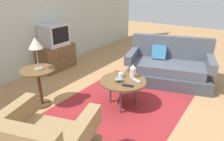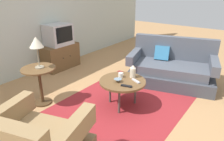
# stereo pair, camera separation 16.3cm
# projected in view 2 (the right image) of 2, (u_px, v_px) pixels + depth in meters

# --- Properties ---
(ground_plane) EXTENTS (16.00, 16.00, 0.00)m
(ground_plane) POSITION_uv_depth(u_px,v_px,m) (125.00, 111.00, 3.36)
(ground_plane) COLOR #AD7F51
(back_wall) EXTENTS (9.00, 0.12, 2.70)m
(back_wall) POSITION_uv_depth(u_px,v_px,m) (20.00, 12.00, 4.28)
(back_wall) COLOR #B2BCB2
(back_wall) RESTS_ON ground
(area_rug) EXTENTS (2.49, 1.85, 0.00)m
(area_rug) POSITION_uv_depth(u_px,v_px,m) (122.00, 105.00, 3.52)
(area_rug) COLOR maroon
(area_rug) RESTS_ON ground
(couch) EXTENTS (1.28, 1.81, 0.89)m
(couch) POSITION_uv_depth(u_px,v_px,m) (171.00, 69.00, 4.24)
(couch) COLOR #3E424B
(couch) RESTS_ON ground
(coffee_table) EXTENTS (0.74, 0.74, 0.46)m
(coffee_table) POSITION_uv_depth(u_px,v_px,m) (122.00, 83.00, 3.36)
(coffee_table) COLOR brown
(coffee_table) RESTS_ON ground
(side_table) EXTENTS (0.54, 0.54, 0.64)m
(side_table) POSITION_uv_depth(u_px,v_px,m) (40.00, 78.00, 3.42)
(side_table) COLOR brown
(side_table) RESTS_ON ground
(tv_stand) EXTENTS (0.87, 0.44, 0.57)m
(tv_stand) POSITION_uv_depth(u_px,v_px,m) (61.00, 56.00, 5.02)
(tv_stand) COLOR brown
(tv_stand) RESTS_ON ground
(television) EXTENTS (0.57, 0.45, 0.48)m
(television) POSITION_uv_depth(u_px,v_px,m) (58.00, 34.00, 4.83)
(television) COLOR #B7B7BC
(television) RESTS_ON tv_stand
(table_lamp) EXTENTS (0.22, 0.22, 0.51)m
(table_lamp) POSITION_uv_depth(u_px,v_px,m) (36.00, 43.00, 3.21)
(table_lamp) COLOR #9E937A
(table_lamp) RESTS_ON side_table
(vase) EXTENTS (0.10, 0.10, 0.22)m
(vase) POSITION_uv_depth(u_px,v_px,m) (133.00, 71.00, 3.42)
(vase) COLOR beige
(vase) RESTS_ON coffee_table
(mug) EXTENTS (0.12, 0.07, 0.08)m
(mug) POSITION_uv_depth(u_px,v_px,m) (121.00, 75.00, 3.44)
(mug) COLOR white
(mug) RESTS_ON coffee_table
(bowl) EXTENTS (0.12, 0.12, 0.05)m
(bowl) POSITION_uv_depth(u_px,v_px,m) (118.00, 80.00, 3.29)
(bowl) COLOR slate
(bowl) RESTS_ON coffee_table
(tv_remote_dark) EXTENTS (0.09, 0.18, 0.02)m
(tv_remote_dark) POSITION_uv_depth(u_px,v_px,m) (126.00, 86.00, 3.14)
(tv_remote_dark) COLOR black
(tv_remote_dark) RESTS_ON coffee_table
(tv_remote_silver) EXTENTS (0.11, 0.18, 0.02)m
(tv_remote_silver) POSITION_uv_depth(u_px,v_px,m) (136.00, 81.00, 3.30)
(tv_remote_silver) COLOR #B2B2B7
(tv_remote_silver) RESTS_ON coffee_table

